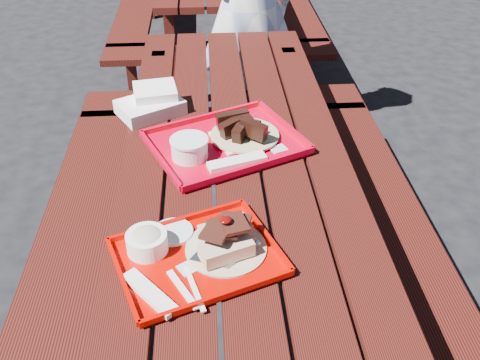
{
  "coord_description": "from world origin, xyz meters",
  "views": [
    {
      "loc": [
        -0.08,
        -1.38,
        1.71
      ],
      "look_at": [
        0.0,
        -0.15,
        0.82
      ],
      "focal_mm": 40.0,
      "sensor_mm": 36.0,
      "label": 1
    }
  ],
  "objects_px": {
    "far_tray": "(224,142)",
    "picnic_table_near": "(237,217)",
    "near_tray": "(194,247)",
    "person": "(248,5)"
  },
  "relations": [
    {
      "from": "far_tray",
      "to": "person",
      "type": "xyz_separation_m",
      "value": [
        0.18,
        1.27,
        0.05
      ]
    },
    {
      "from": "picnic_table_near",
      "to": "person",
      "type": "distance_m",
      "value": 1.43
    },
    {
      "from": "picnic_table_near",
      "to": "near_tray",
      "type": "distance_m",
      "value": 0.46
    },
    {
      "from": "near_tray",
      "to": "person",
      "type": "relative_size",
      "value": 0.29
    },
    {
      "from": "picnic_table_near",
      "to": "near_tray",
      "type": "bearing_deg",
      "value": -109.18
    },
    {
      "from": "far_tray",
      "to": "picnic_table_near",
      "type": "bearing_deg",
      "value": -75.66
    },
    {
      "from": "picnic_table_near",
      "to": "near_tray",
      "type": "xyz_separation_m",
      "value": [
        -0.13,
        -0.38,
        0.22
      ]
    },
    {
      "from": "picnic_table_near",
      "to": "far_tray",
      "type": "xyz_separation_m",
      "value": [
        -0.03,
        0.13,
        0.21
      ]
    },
    {
      "from": "picnic_table_near",
      "to": "person",
      "type": "height_order",
      "value": "person"
    },
    {
      "from": "far_tray",
      "to": "person",
      "type": "distance_m",
      "value": 1.28
    }
  ]
}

